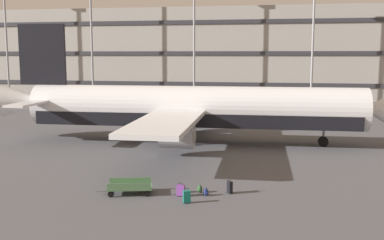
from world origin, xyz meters
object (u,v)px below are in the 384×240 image
backpack_purple (181,189)px  baggage_cart (130,187)px  airliner (190,109)px  suitcase_teal (230,187)px  suitcase_silver (187,196)px  suitcase_large (181,190)px  backpack_laid_flat (199,189)px  backpack_small (206,192)px

backpack_purple → baggage_cart: (-2.92, -0.78, 0.20)m
airliner → suitcase_teal: size_ratio=38.30×
airliner → suitcase_silver: size_ratio=45.06×
suitcase_silver → airliner: bearing=99.9°
suitcase_silver → baggage_cart: baggage_cart is taller
backpack_purple → suitcase_large: bearing=-80.1°
suitcase_teal → backpack_laid_flat: (-1.78, -0.17, -0.18)m
suitcase_large → backpack_purple: 0.71m
airliner → backpack_laid_flat: airliner is taller
suitcase_teal → suitcase_large: bearing=-158.6°
suitcase_silver → suitcase_teal: size_ratio=0.85×
suitcase_teal → backpack_purple: 2.87m
suitcase_teal → backpack_purple: (-2.84, -0.37, -0.17)m
suitcase_teal → backpack_laid_flat: bearing=-174.7°
backpack_laid_flat → backpack_purple: backpack_purple is taller
airliner → backpack_purple: airliner is taller
backpack_laid_flat → airliner: bearing=102.5°
backpack_small → baggage_cart: bearing=-174.4°
backpack_laid_flat → backpack_purple: 1.08m
suitcase_silver → suitcase_large: (-0.57, 1.13, -0.01)m
backpack_laid_flat → backpack_purple: bearing=-168.9°
suitcase_teal → backpack_small: suitcase_teal is taller
backpack_small → suitcase_silver: bearing=-120.1°
airliner → suitcase_teal: bearing=-71.1°
baggage_cart → suitcase_large: bearing=1.7°
suitcase_silver → backpack_laid_flat: 2.07m
suitcase_teal → backpack_laid_flat: 1.80m
suitcase_teal → backpack_small: 1.50m
airliner → suitcase_silver: (3.00, -17.26, -2.80)m
suitcase_silver → suitcase_large: size_ratio=1.00×
backpack_laid_flat → baggage_cart: (-3.98, -0.99, 0.21)m
airliner → suitcase_large: bearing=-81.4°
suitcase_large → baggage_cart: baggage_cart is taller
airliner → backpack_small: bearing=-76.3°
suitcase_large → suitcase_silver: bearing=-63.3°
backpack_laid_flat → baggage_cart: bearing=-166.0°
suitcase_large → backpack_small: suitcase_large is taller
baggage_cart → airliner: bearing=87.9°
backpack_small → airliner: bearing=103.7°
suitcase_silver → baggage_cart: (-3.60, 1.04, 0.05)m
suitcase_large → baggage_cart: 3.04m
airliner → suitcase_silver: bearing=-80.1°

